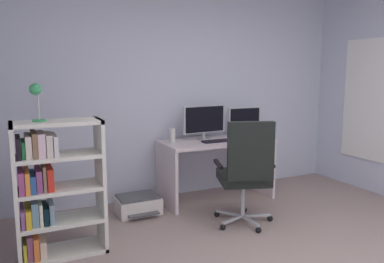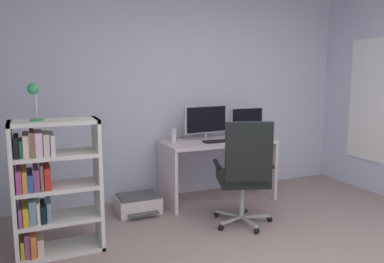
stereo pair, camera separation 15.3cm
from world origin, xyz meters
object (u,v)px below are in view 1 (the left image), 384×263
monitor_secondary (244,119)px  office_chair (246,170)px  printer (138,204)px  bookshelf (50,188)px  desk (216,157)px  desktop_speaker (172,136)px  desk_lamp (36,96)px  keyboard (216,141)px  computer_mouse (233,139)px  monitor_main (204,120)px

monitor_secondary → office_chair: size_ratio=0.42×
printer → bookshelf: bearing=-146.1°
desk → office_chair: size_ratio=1.22×
desk → monitor_secondary: size_ratio=2.93×
desktop_speaker → office_chair: office_chair is taller
monitor_secondary → desktop_speaker: 1.03m
desk_lamp → keyboard: bearing=16.5°
desk → computer_mouse: size_ratio=13.49×
desk → desktop_speaker: desktop_speaker is taller
monitor_main → bookshelf: bookshelf is taller
computer_mouse → printer: size_ratio=0.21×
monitor_main → keyboard: bearing=-77.0°
office_chair → bookshelf: bearing=174.1°
office_chair → monitor_main: bearing=87.7°
desktop_speaker → desk_lamp: 1.77m
printer → desktop_speaker: bearing=13.6°
desk → bookshelf: 2.10m
desk → keyboard: size_ratio=3.97×
computer_mouse → bookshelf: bookshelf is taller
monitor_main → keyboard: 0.32m
keyboard → desk_lamp: desk_lamp is taller
printer → desk: bearing=2.8°
office_chair → printer: bearing=136.3°
computer_mouse → desktop_speaker: bearing=159.6°
desk → desktop_speaker: (-0.55, 0.06, 0.29)m
desktop_speaker → printer: (-0.47, -0.11, -0.73)m
monitor_secondary → keyboard: monitor_secondary is taller
monitor_main → printer: 1.28m
desktop_speaker → desk_lamp: size_ratio=0.55×
computer_mouse → office_chair: bearing=-122.1°
bookshelf → printer: bookshelf is taller
monitor_secondary → bookshelf: 2.61m
bookshelf → computer_mouse: bearing=15.7°
monitor_main → monitor_secondary: 0.58m
monitor_main → desk_lamp: desk_lamp is taller
bookshelf → desk_lamp: desk_lamp is taller
monitor_main → desk: bearing=-46.0°
monitor_secondary → bookshelf: size_ratio=0.39×
desktop_speaker → office_chair: 1.06m
keyboard → bookshelf: 2.02m
desk → computer_mouse: bearing=-23.6°
monitor_main → printer: (-0.91, -0.16, -0.88)m
monitor_secondary → desk_lamp: size_ratio=1.49×
desk → office_chair: bearing=-99.5°
computer_mouse → desktop_speaker: size_ratio=0.59×
desk → desk_lamp: bearing=-161.2°
desktop_speaker → monitor_secondary: bearing=2.7°
office_chair → bookshelf: size_ratio=0.95×
keyboard → office_chair: size_ratio=0.31×
office_chair → printer: size_ratio=2.33×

